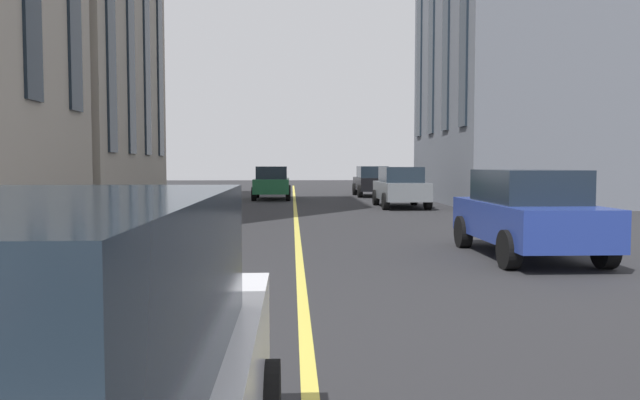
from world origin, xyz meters
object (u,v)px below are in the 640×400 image
object	(u,v)px
car_grey_mid	(401,187)
car_blue_trailing	(527,212)
car_black_parked_a	(372,181)
car_green_near	(272,182)

from	to	relation	value
car_grey_mid	car_blue_trailing	size ratio (longest dim) A/B	1.00
car_black_parked_a	car_blue_trailing	distance (m)	25.30
car_green_near	car_black_parked_a	bearing A→B (deg)	-64.10
car_green_near	car_blue_trailing	distance (m)	23.14
car_blue_trailing	car_green_near	bearing A→B (deg)	15.52
car_grey_mid	car_blue_trailing	bearing A→B (deg)	180.00
car_blue_trailing	car_black_parked_a	bearing A→B (deg)	0.00
car_green_near	car_blue_trailing	bearing A→B (deg)	-164.48
car_black_parked_a	car_grey_mid	bearing A→B (deg)	180.00
car_green_near	car_grey_mid	world-z (taller)	same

